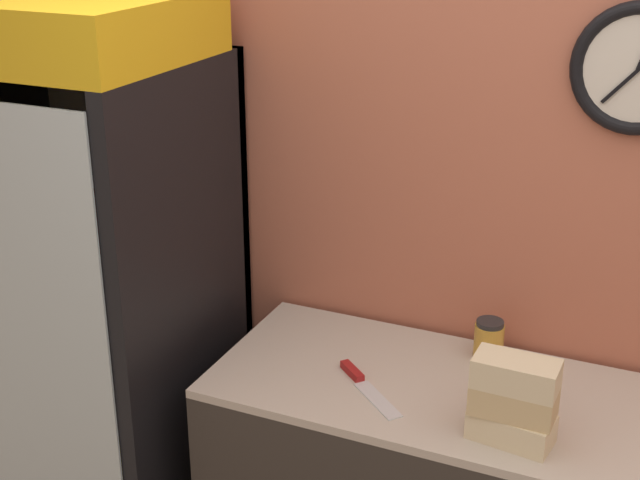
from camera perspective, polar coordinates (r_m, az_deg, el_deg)
wall_back at (r=2.62m, az=16.32°, el=1.97°), size 5.20×0.09×2.70m
beverage_cooler at (r=2.95m, az=-14.06°, el=-1.77°), size 0.78×0.72×1.92m
sandwich_stack_bottom at (r=2.34m, az=12.12°, el=-11.62°), size 0.22×0.13×0.08m
sandwich_stack_middle at (r=2.30m, az=12.28°, el=-10.02°), size 0.21×0.11×0.08m
sandwich_stack_top at (r=2.26m, az=12.44°, el=-8.36°), size 0.21×0.11×0.08m
chefs_knife at (r=2.53m, az=2.67°, el=-9.04°), size 0.25×0.22×0.02m
condiment_jar at (r=2.68m, az=10.75°, el=-6.32°), size 0.09×0.09×0.12m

